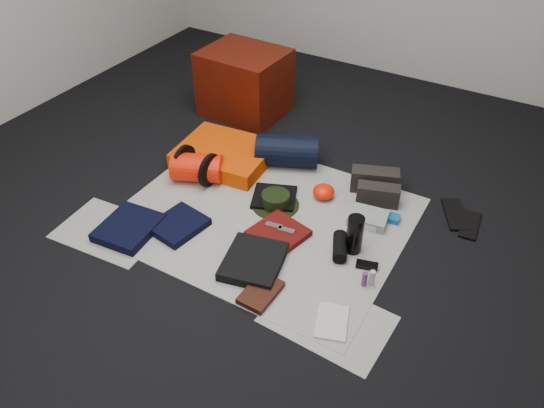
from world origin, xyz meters
The scene contains 37 objects.
floor centered at (0.00, 0.00, -0.01)m, with size 4.50×4.50×0.02m, color black.
newspaper_mat centered at (0.00, 0.00, 0.00)m, with size 1.60×1.30×0.01m, color beige.
newspaper_sheet_front_left centered at (-0.70, -0.55, 0.00)m, with size 0.58×0.40×0.00m, color beige.
newspaper_sheet_front_right centered at (0.65, -0.50, 0.00)m, with size 0.58×0.40×0.00m, color beige.
red_cabinet centered at (-0.77, 1.02, 0.24)m, with size 0.58×0.49×0.49m, color #511105.
sleeping_pad centered at (-0.52, 0.36, 0.06)m, with size 0.59×0.48×0.11m, color #EB4602.
stuff_sack centered at (-0.56, 0.10, 0.10)m, with size 0.18×0.18×0.31m, color #FB1B04.
sack_strap_left centered at (-0.66, 0.10, 0.11)m, with size 0.22×0.22×0.03m, color black.
sack_strap_right centered at (-0.46, 0.10, 0.11)m, with size 0.22×0.22×0.03m, color black.
navy_duffel centered at (-0.15, 0.54, 0.11)m, with size 0.21×0.21×0.41m, color black.
boonie_brim centered at (0.01, 0.12, 0.01)m, with size 0.29×0.29×0.01m, color black.
boonie_crown centered at (0.01, 0.12, 0.05)m, with size 0.17×0.17×0.07m, color black.
hiking_boot_left centered at (0.46, 0.57, 0.08)m, with size 0.29×0.11×0.14m, color black.
hiking_boot_right centered at (0.53, 0.45, 0.07)m, with size 0.25×0.10×0.13m, color black.
flip_flop_left centered at (0.97, 0.58, 0.01)m, with size 0.11×0.29×0.02m, color black.
flip_flop_right centered at (1.07, 0.53, 0.01)m, with size 0.10×0.26×0.01m, color black.
trousers_navy_a centered at (-0.60, -0.50, 0.03)m, with size 0.29×0.34×0.05m, color black.
trousers_navy_b centered at (-0.37, -0.33, 0.03)m, with size 0.25×0.29×0.04m, color black.
trousers_charcoal centered at (0.16, -0.37, 0.03)m, with size 0.30×0.34×0.05m, color black.
black_tshirt centered at (-0.03, 0.17, 0.02)m, with size 0.26×0.24×0.03m, color black.
red_shirt centered at (0.16, -0.11, 0.02)m, with size 0.27×0.27×0.04m, color #520C09.
orange_stuff_sack centered at (0.22, 0.34, 0.05)m, with size 0.13×0.13×0.09m, color #FB1B04.
first_aid_pouch centered at (0.54, 0.26, 0.03)m, with size 0.22×0.16×0.05m, color gray.
water_bottle centered at (0.56, 0.00, 0.12)m, with size 0.09×0.09×0.23m, color black.
speaker centered at (0.51, -0.05, 0.04)m, with size 0.08×0.08×0.20m, color black.
compact_camera centered at (0.56, 0.21, 0.03)m, with size 0.11×0.07×0.04m, color silver.
cyan_case centered at (0.65, 0.34, 0.02)m, with size 0.11×0.07×0.03m, color #0F5693.
toiletry_purple centered at (0.71, -0.21, 0.05)m, with size 0.03×0.03×0.08m, color #592579.
toiletry_clear centered at (0.74, -0.19, 0.05)m, with size 0.03×0.03×0.09m, color #A5A9A4.
paperback_book centered at (0.29, -0.53, 0.02)m, with size 0.15×0.23×0.03m, color black.
map_booklet centered at (0.68, -0.51, 0.01)m, with size 0.15×0.21×0.01m, color beige.
map_printout centered at (0.66, -0.48, 0.01)m, with size 0.12×0.15×0.01m, color beige.
sunglasses centered at (0.68, -0.09, 0.02)m, with size 0.11×0.05×0.03m, color black.
key_cluster centered at (-0.67, -0.57, 0.01)m, with size 0.07×0.07×0.01m, color silver.
tape_roll centered at (-0.01, 0.20, 0.05)m, with size 0.05×0.05×0.04m, color white.
energy_bar_a centered at (0.12, -0.09, 0.05)m, with size 0.10×0.04×0.01m, color silver.
energy_bar_b centered at (0.20, -0.09, 0.05)m, with size 0.10×0.04×0.01m, color silver.
Camera 1 is at (1.23, -2.04, 2.01)m, focal length 35.00 mm.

